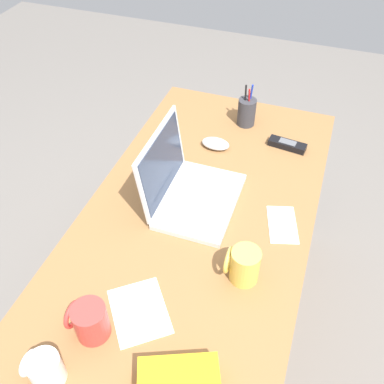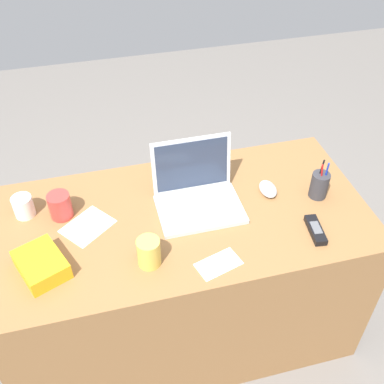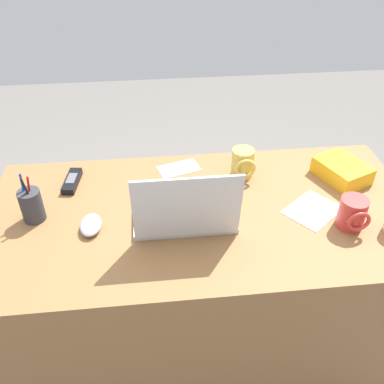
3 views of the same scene
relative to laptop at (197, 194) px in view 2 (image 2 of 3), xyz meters
name	(u,v)px [view 2 (image 2 of 3)]	position (x,y,z in m)	size (l,w,h in m)	color
ground_plane	(185,323)	(-0.07, -0.05, -0.79)	(6.00, 6.00, 0.00)	slate
desk	(184,276)	(-0.07, -0.05, -0.42)	(1.44, 0.71, 0.74)	olive
laptop	(197,194)	(0.00, 0.00, 0.00)	(0.32, 0.26, 0.25)	silver
computer_mouse	(268,189)	(0.30, 0.00, -0.03)	(0.07, 0.10, 0.03)	silver
coffee_mug_white	(60,205)	(-0.52, 0.07, 0.00)	(0.09, 0.10, 0.10)	#C63833
coffee_mug_tall	(23,206)	(-0.65, 0.11, -0.01)	(0.08, 0.09, 0.09)	white
coffee_mug_spare	(149,251)	(-0.24, -0.24, 0.00)	(0.08, 0.09, 0.11)	#E0BC4C
cordless_phone	(316,230)	(0.38, -0.26, -0.04)	(0.06, 0.14, 0.03)	black
pen_holder	(319,185)	(0.48, -0.07, 0.01)	(0.07, 0.07, 0.17)	#333338
snack_bag	(41,265)	(-0.59, -0.19, -0.02)	(0.14, 0.18, 0.06)	#F2AD19
paper_note_near_laptop	(218,264)	(-0.01, -0.31, -0.05)	(0.15, 0.09, 0.00)	white
paper_note_left	(88,226)	(-0.43, -0.02, -0.05)	(0.18, 0.14, 0.00)	white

